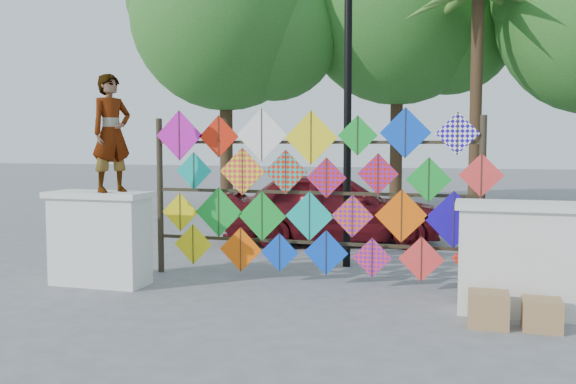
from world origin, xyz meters
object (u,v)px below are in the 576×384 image
Objects in this scene: vendor_woman at (111,133)px; sedan at (332,207)px; lamppost at (348,94)px; kite_rack at (312,194)px.

vendor_woman is 5.01m from sedan.
sedan is 0.92× the size of lamppost.
kite_rack is 1.94m from lamppost.
kite_rack is 2.83m from vendor_woman.
vendor_woman is 3.60m from lamppost.
sedan is (-0.45, 3.41, -0.53)m from kite_rack.
lamppost is at bearing 79.12° from kite_rack.
lamppost is at bearing -24.98° from vendor_woman.
kite_rack is at bearing -100.88° from lamppost.
sedan is at bearing 97.56° from kite_rack.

